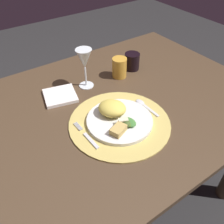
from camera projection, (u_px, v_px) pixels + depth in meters
name	position (u px, v px, depth m)	size (l,w,h in m)	color
ground_plane	(103.00, 201.00, 1.44)	(6.00, 6.00, 0.00)	#282728
dining_table	(99.00, 136.00, 1.07)	(1.44, 0.92, 0.72)	#483523
placemat	(120.00, 122.00, 0.91)	(0.38, 0.38, 0.01)	tan
dinner_plate	(120.00, 121.00, 0.90)	(0.25, 0.25, 0.01)	silver
pasta_serving	(112.00, 108.00, 0.91)	(0.11, 0.09, 0.05)	#E4CB54
salad_greens	(128.00, 123.00, 0.87)	(0.07, 0.07, 0.03)	#446B22
bread_piece	(118.00, 130.00, 0.84)	(0.06, 0.04, 0.02)	tan
fork	(87.00, 136.00, 0.85)	(0.02, 0.15, 0.00)	silver
spoon	(143.00, 105.00, 0.98)	(0.03, 0.13, 0.01)	silver
napkin	(60.00, 96.00, 1.03)	(0.13, 0.13, 0.01)	white
wine_glass	(84.00, 60.00, 1.02)	(0.07, 0.07, 0.18)	silver
amber_tumbler	(119.00, 68.00, 1.13)	(0.07, 0.07, 0.09)	gold
dark_tumbler	(132.00, 61.00, 1.19)	(0.07, 0.07, 0.08)	black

